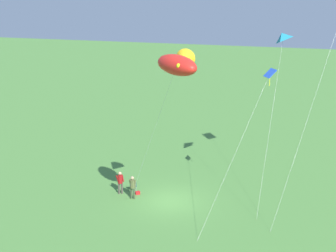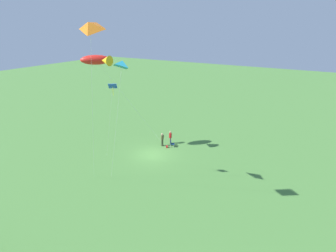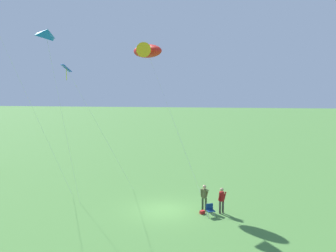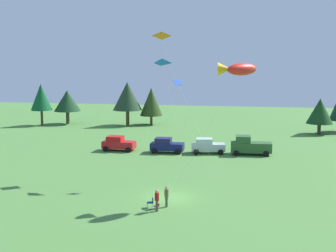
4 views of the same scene
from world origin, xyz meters
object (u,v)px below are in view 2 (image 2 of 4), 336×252
Objects in this scene: person_spectator at (170,136)px; kite_diamond_blue at (112,91)px; folding_chair at (172,143)px; kite_delta_orange at (88,27)px; kite_large_fish at (98,60)px; kite_delta_teal at (123,64)px; backpack_on_grass at (167,147)px; person_kite_flyer at (162,139)px.

kite_diamond_blue is (0.22, 10.07, 8.08)m from person_spectator.
folding_chair is 0.08× the size of kite_diamond_blue.
folding_chair is 0.06× the size of kite_delta_orange.
kite_large_fish reaches higher than person_spectator.
kite_diamond_blue reaches higher than folding_chair.
kite_delta_orange is at bearing 100.95° from kite_delta_teal.
kite_large_fish reaches higher than backpack_on_grass.
backpack_on_grass is at bearing -106.19° from person_spectator.
folding_chair is 12.71m from kite_diamond_blue.
folding_chair is at bearing -76.03° from person_spectator.
kite_diamond_blue is (2.65, -4.62, -5.26)m from kite_delta_orange.
kite_diamond_blue is at bearing -18.63° from kite_delta_teal.
kite_delta_teal is at bearing 146.57° from kite_large_fish.
folding_chair reaches higher than backpack_on_grass.
backpack_on_grass is at bearing -2.59° from person_kite_flyer.
person_kite_flyer is 19.25m from kite_delta_orange.
kite_delta_orange is 7.48m from kite_diamond_blue.
person_spectator is 19.99m from kite_delta_orange.
kite_diamond_blue is (0.43, 8.81, 8.99)m from backpack_on_grass.
kite_delta_orange is 1.24× the size of kite_delta_teal.
kite_delta_teal is at bearing -103.89° from folding_chair.
person_spectator is at bearing -91.24° from kite_diamond_blue.
kite_delta_orange is (-2.22, 13.44, 14.25)m from backpack_on_grass.
person_spectator is 0.18× the size of kite_diamond_blue.
person_kite_flyer is 12.16m from kite_large_fish.
folding_chair is 19.74m from kite_delta_orange.
kite_delta_orange is at bearing 119.80° from kite_diamond_blue.
kite_delta_teal reaches higher than folding_chair.
person_kite_flyer is 0.12× the size of kite_delta_orange.
backpack_on_grass is at bearing -81.29° from kite_delta_teal.
kite_delta_teal reaches higher than person_spectator.
person_kite_flyer is at bearing -139.05° from kite_large_fish.
person_kite_flyer is 12.05m from kite_diamond_blue.
folding_chair is 0.07× the size of kite_delta_teal.
person_kite_flyer is 2.12× the size of folding_chair.
person_kite_flyer is at bearing -87.85° from kite_diamond_blue.
kite_delta_orange reaches higher than folding_chair.
person_spectator is 0.12× the size of kite_delta_orange.
kite_large_fish reaches higher than kite_diamond_blue.
kite_large_fish is 12.67m from kite_delta_orange.
kite_delta_orange is at bearing -71.17° from person_kite_flyer.
folding_chair is 2.56× the size of backpack_on_grass.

